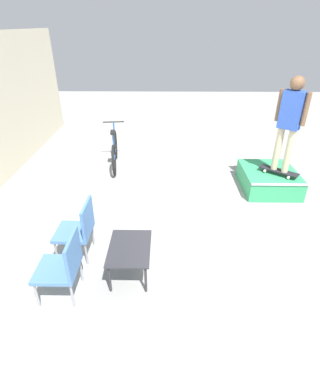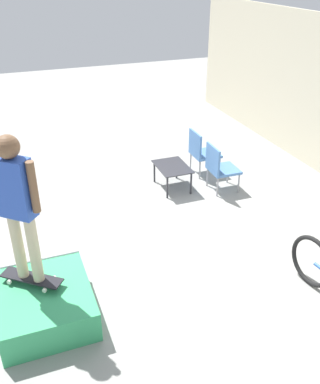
{
  "view_description": "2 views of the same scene",
  "coord_description": "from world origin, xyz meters",
  "px_view_note": "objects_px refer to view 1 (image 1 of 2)",
  "views": [
    {
      "loc": [
        -4.28,
        0.9,
        3.12
      ],
      "look_at": [
        0.1,
        0.97,
        0.64
      ],
      "focal_mm": 28.0,
      "sensor_mm": 36.0,
      "label": 1
    },
    {
      "loc": [
        5.61,
        -1.4,
        3.88
      ],
      "look_at": [
        0.21,
        0.63,
        0.72
      ],
      "focal_mm": 40.0,
      "sensor_mm": 36.0,
      "label": 2
    }
  ],
  "objects_px": {
    "patio_chair_left": "(63,264)",
    "bicycle": "(115,151)",
    "patio_chair_right": "(79,227)",
    "skateboard_on_ramp": "(279,171)",
    "coffee_table": "(130,251)",
    "skate_ramp_box": "(268,179)",
    "person_skater": "(290,117)"
  },
  "relations": [
    {
      "from": "patio_chair_left",
      "to": "bicycle",
      "type": "bearing_deg",
      "value": 179.61
    },
    {
      "from": "patio_chair_right",
      "to": "skateboard_on_ramp",
      "type": "bearing_deg",
      "value": 120.54
    },
    {
      "from": "skateboard_on_ramp",
      "to": "patio_chair_right",
      "type": "relative_size",
      "value": 0.81
    },
    {
      "from": "coffee_table",
      "to": "patio_chair_right",
      "type": "height_order",
      "value": "patio_chair_right"
    },
    {
      "from": "coffee_table",
      "to": "patio_chair_right",
      "type": "xyz_separation_m",
      "value": [
        0.39,
        0.78,
        0.1
      ]
    },
    {
      "from": "coffee_table",
      "to": "patio_chair_right",
      "type": "relative_size",
      "value": 0.87
    },
    {
      "from": "skate_ramp_box",
      "to": "patio_chair_right",
      "type": "bearing_deg",
      "value": 122.18
    },
    {
      "from": "skate_ramp_box",
      "to": "person_skater",
      "type": "xyz_separation_m",
      "value": [
        -0.18,
        -0.11,
        1.39
      ]
    },
    {
      "from": "coffee_table",
      "to": "skate_ramp_box",
      "type": "bearing_deg",
      "value": -46.34
    },
    {
      "from": "skate_ramp_box",
      "to": "coffee_table",
      "type": "height_order",
      "value": "coffee_table"
    },
    {
      "from": "skateboard_on_ramp",
      "to": "bicycle",
      "type": "bearing_deg",
      "value": 18.24
    },
    {
      "from": "person_skater",
      "to": "patio_chair_right",
      "type": "bearing_deg",
      "value": 70.06
    },
    {
      "from": "patio_chair_left",
      "to": "bicycle",
      "type": "relative_size",
      "value": 0.52
    },
    {
      "from": "skateboard_on_ramp",
      "to": "coffee_table",
      "type": "height_order",
      "value": "skateboard_on_ramp"
    },
    {
      "from": "skate_ramp_box",
      "to": "skateboard_on_ramp",
      "type": "distance_m",
      "value": 0.35
    },
    {
      "from": "coffee_table",
      "to": "bicycle",
      "type": "xyz_separation_m",
      "value": [
        3.72,
        0.76,
        -0.02
      ]
    },
    {
      "from": "skate_ramp_box",
      "to": "coffee_table",
      "type": "relative_size",
      "value": 1.61
    },
    {
      "from": "skate_ramp_box",
      "to": "coffee_table",
      "type": "xyz_separation_m",
      "value": [
        -2.58,
        2.7,
        0.19
      ]
    },
    {
      "from": "person_skater",
      "to": "patio_chair_left",
      "type": "relative_size",
      "value": 2.01
    },
    {
      "from": "bicycle",
      "to": "skateboard_on_ramp",
      "type": "bearing_deg",
      "value": -116.83
    },
    {
      "from": "person_skater",
      "to": "coffee_table",
      "type": "height_order",
      "value": "person_skater"
    },
    {
      "from": "coffee_table",
      "to": "patio_chair_left",
      "type": "bearing_deg",
      "value": 116.37
    },
    {
      "from": "skateboard_on_ramp",
      "to": "coffee_table",
      "type": "bearing_deg",
      "value": 79.03
    },
    {
      "from": "person_skater",
      "to": "coffee_table",
      "type": "bearing_deg",
      "value": 81.29
    },
    {
      "from": "person_skater",
      "to": "patio_chair_right",
      "type": "height_order",
      "value": "person_skater"
    },
    {
      "from": "patio_chair_right",
      "to": "patio_chair_left",
      "type": "bearing_deg",
      "value": 1.2
    },
    {
      "from": "skate_ramp_box",
      "to": "patio_chair_left",
      "type": "bearing_deg",
      "value": 130.41
    },
    {
      "from": "patio_chair_left",
      "to": "bicycle",
      "type": "height_order",
      "value": "bicycle"
    },
    {
      "from": "coffee_table",
      "to": "bicycle",
      "type": "height_order",
      "value": "bicycle"
    },
    {
      "from": "person_skater",
      "to": "patio_chair_left",
      "type": "xyz_separation_m",
      "value": [
        -2.79,
        3.59,
        -1.09
      ]
    },
    {
      "from": "skateboard_on_ramp",
      "to": "patio_chair_left",
      "type": "relative_size",
      "value": 0.81
    },
    {
      "from": "patio_chair_right",
      "to": "coffee_table",
      "type": "bearing_deg",
      "value": 64.95
    }
  ]
}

